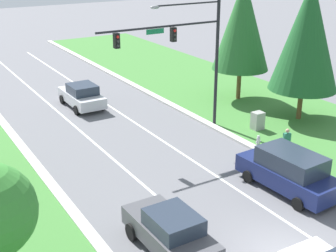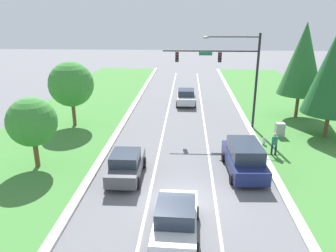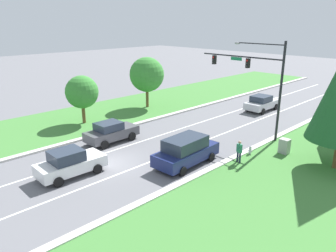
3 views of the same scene
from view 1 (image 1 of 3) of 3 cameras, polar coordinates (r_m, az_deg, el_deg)
name	(u,v)px [view 1 (image 1 of 3)]	position (r m, az deg, el deg)	size (l,w,h in m)	color
lane_stripe_inner_right	(318,242)	(19.78, 17.77, -13.34)	(0.14, 81.00, 0.01)	white
traffic_signal_mast	(186,46)	(27.56, 2.26, 9.73)	(7.97, 0.41, 8.10)	black
silver_sedan	(82,96)	(33.90, -10.46, 3.67)	(2.16, 4.57, 1.71)	silver
navy_suv	(289,171)	(22.71, 14.53, -5.32)	(2.41, 5.17, 1.99)	navy
graphite_sedan	(170,232)	(17.93, 0.30, -12.75)	(2.05, 4.46, 1.73)	#4C4C51
utility_cabinet	(258,121)	(29.73, 10.87, 0.58)	(0.70, 0.60, 1.19)	#9E9E99
pedestrian	(286,142)	(26.11, 14.25, -1.87)	(0.43, 0.33, 1.69)	#232842
fire_hydrant	(258,141)	(27.40, 10.95, -1.81)	(0.34, 0.20, 0.70)	#B7B7BC
conifer_near_right_tree	(307,35)	(30.94, 16.62, 10.59)	(4.39, 4.39, 9.15)	brown
conifer_far_right_tree	(242,24)	(34.39, 9.04, 12.21)	(4.11, 4.11, 8.94)	brown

